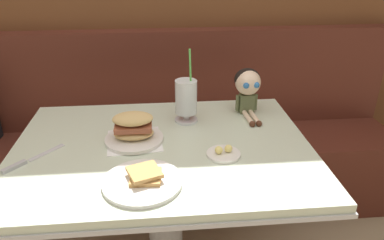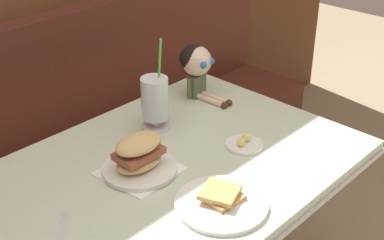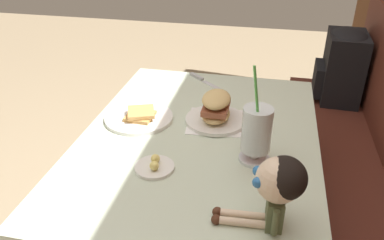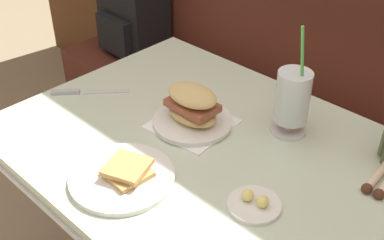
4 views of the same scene
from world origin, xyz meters
The scene contains 8 objects.
diner_table centered at (0.00, 0.18, 0.54)m, with size 1.11×0.81×0.74m.
toast_plate centered at (-0.06, -0.06, 0.75)m, with size 0.25×0.25×0.04m.
milkshake_glass centered at (0.10, 0.37, 0.84)m, with size 0.10×0.10×0.32m.
sandwich_plate centered at (-0.10, 0.22, 0.79)m, with size 0.22×0.22×0.12m.
butter_saucer centered at (0.21, 0.09, 0.75)m, with size 0.12×0.12×0.04m.
butter_knife centered at (-0.47, 0.10, 0.74)m, with size 0.17×0.19×0.01m.
seated_doll centered at (0.38, 0.44, 0.87)m, with size 0.12×0.22×0.20m.
backpack centered at (-1.03, 0.78, 0.66)m, with size 0.31×0.25×0.41m.
Camera 3 is at (1.11, 0.39, 1.44)m, focal length 36.26 mm.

